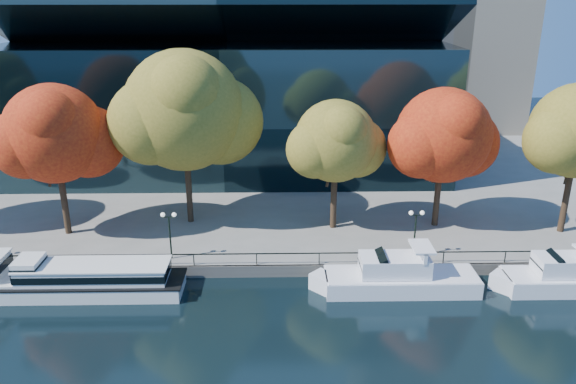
{
  "coord_description": "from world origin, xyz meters",
  "views": [
    {
      "loc": [
        1.71,
        -36.96,
        21.88
      ],
      "look_at": [
        2.6,
        8.0,
        5.43
      ],
      "focal_mm": 35.0,
      "sensor_mm": 36.0,
      "label": 1
    }
  ],
  "objects_px": {
    "tree_1": "(56,136)",
    "tree_2": "(186,113)",
    "cruiser_near": "(394,277)",
    "cruiser_far": "(563,276)",
    "tour_boat": "(83,278)",
    "lamp_1": "(169,225)",
    "tree_4": "(445,137)",
    "tree_3": "(337,143)",
    "lamp_2": "(416,223)"
  },
  "relations": [
    {
      "from": "tour_boat",
      "to": "cruiser_near",
      "type": "relative_size",
      "value": 1.22
    },
    {
      "from": "cruiser_far",
      "to": "lamp_2",
      "type": "distance_m",
      "value": 11.67
    },
    {
      "from": "tour_boat",
      "to": "cruiser_near",
      "type": "xyz_separation_m",
      "value": [
        23.55,
        0.03,
        -0.11
      ]
    },
    {
      "from": "tour_boat",
      "to": "lamp_2",
      "type": "xyz_separation_m",
      "value": [
        25.84,
        3.77,
        2.72
      ]
    },
    {
      "from": "cruiser_near",
      "to": "tour_boat",
      "type": "bearing_deg",
      "value": -179.93
    },
    {
      "from": "tree_3",
      "to": "lamp_2",
      "type": "distance_m",
      "value": 9.85
    },
    {
      "from": "tree_1",
      "to": "tree_2",
      "type": "distance_m",
      "value": 11.07
    },
    {
      "from": "tree_3",
      "to": "lamp_1",
      "type": "distance_m",
      "value": 16.03
    },
    {
      "from": "cruiser_near",
      "to": "cruiser_far",
      "type": "relative_size",
      "value": 1.17
    },
    {
      "from": "cruiser_far",
      "to": "cruiser_near",
      "type": "bearing_deg",
      "value": 179.16
    },
    {
      "from": "cruiser_far",
      "to": "lamp_2",
      "type": "height_order",
      "value": "lamp_2"
    },
    {
      "from": "lamp_1",
      "to": "lamp_2",
      "type": "bearing_deg",
      "value": 0.0
    },
    {
      "from": "cruiser_far",
      "to": "tree_3",
      "type": "distance_m",
      "value": 20.85
    },
    {
      "from": "tour_boat",
      "to": "lamp_1",
      "type": "bearing_deg",
      "value": 32.26
    },
    {
      "from": "tour_boat",
      "to": "tree_2",
      "type": "xyz_separation_m",
      "value": [
        6.65,
        11.45,
        10.14
      ]
    },
    {
      "from": "tour_boat",
      "to": "cruiser_near",
      "type": "height_order",
      "value": "cruiser_near"
    },
    {
      "from": "cruiser_far",
      "to": "lamp_2",
      "type": "xyz_separation_m",
      "value": [
        -10.61,
        3.93,
        2.84
      ]
    },
    {
      "from": "lamp_2",
      "to": "cruiser_near",
      "type": "bearing_deg",
      "value": -121.42
    },
    {
      "from": "tree_3",
      "to": "tree_1",
      "type": "bearing_deg",
      "value": -178.0
    },
    {
      "from": "tree_2",
      "to": "lamp_1",
      "type": "xyz_separation_m",
      "value": [
        -0.68,
        -7.68,
        -7.42
      ]
    },
    {
      "from": "lamp_1",
      "to": "lamp_2",
      "type": "xyz_separation_m",
      "value": [
        19.86,
        0.0,
        0.0
      ]
    },
    {
      "from": "tree_4",
      "to": "lamp_1",
      "type": "xyz_separation_m",
      "value": [
        -23.54,
        -6.37,
        -5.42
      ]
    },
    {
      "from": "tree_4",
      "to": "lamp_1",
      "type": "distance_m",
      "value": 24.98
    },
    {
      "from": "tree_2",
      "to": "tree_4",
      "type": "xyz_separation_m",
      "value": [
        22.86,
        -1.3,
        -2.0
      ]
    },
    {
      "from": "tree_1",
      "to": "lamp_2",
      "type": "bearing_deg",
      "value": -9.88
    },
    {
      "from": "cruiser_near",
      "to": "tree_4",
      "type": "xyz_separation_m",
      "value": [
        5.96,
        10.11,
        8.24
      ]
    },
    {
      "from": "cruiser_near",
      "to": "tree_4",
      "type": "distance_m",
      "value": 14.35
    },
    {
      "from": "cruiser_far",
      "to": "tree_3",
      "type": "height_order",
      "value": "tree_3"
    },
    {
      "from": "cruiser_near",
      "to": "tree_4",
      "type": "height_order",
      "value": "tree_4"
    },
    {
      "from": "cruiser_far",
      "to": "tree_2",
      "type": "relative_size",
      "value": 0.69
    },
    {
      "from": "tour_boat",
      "to": "tree_4",
      "type": "distance_m",
      "value": 32.25
    },
    {
      "from": "cruiser_far",
      "to": "tree_2",
      "type": "height_order",
      "value": "tree_2"
    },
    {
      "from": "tree_1",
      "to": "lamp_1",
      "type": "height_order",
      "value": "tree_1"
    },
    {
      "from": "cruiser_far",
      "to": "tree_4",
      "type": "relative_size",
      "value": 0.86
    },
    {
      "from": "tree_3",
      "to": "lamp_2",
      "type": "relative_size",
      "value": 2.94
    },
    {
      "from": "cruiser_near",
      "to": "cruiser_far",
      "type": "bearing_deg",
      "value": -0.84
    },
    {
      "from": "tree_4",
      "to": "cruiser_near",
      "type": "bearing_deg",
      "value": -120.51
    },
    {
      "from": "tree_1",
      "to": "cruiser_far",
      "type": "bearing_deg",
      "value": -12.72
    },
    {
      "from": "tree_2",
      "to": "tree_4",
      "type": "bearing_deg",
      "value": -3.27
    },
    {
      "from": "cruiser_near",
      "to": "tree_1",
      "type": "relative_size",
      "value": 0.96
    },
    {
      "from": "cruiser_near",
      "to": "tree_1",
      "type": "xyz_separation_m",
      "value": [
        -27.6,
        8.95,
        8.86
      ]
    },
    {
      "from": "tree_3",
      "to": "tree_2",
      "type": "bearing_deg",
      "value": 172.99
    },
    {
      "from": "tour_boat",
      "to": "tree_1",
      "type": "relative_size",
      "value": 1.16
    },
    {
      "from": "cruiser_far",
      "to": "tree_4",
      "type": "xyz_separation_m",
      "value": [
        -6.94,
        10.31,
        8.26
      ]
    },
    {
      "from": "lamp_2",
      "to": "tree_3",
      "type": "bearing_deg",
      "value": 134.32
    },
    {
      "from": "tour_boat",
      "to": "tree_1",
      "type": "distance_m",
      "value": 13.18
    },
    {
      "from": "lamp_1",
      "to": "lamp_2",
      "type": "relative_size",
      "value": 1.0
    },
    {
      "from": "tour_boat",
      "to": "lamp_1",
      "type": "distance_m",
      "value": 7.57
    },
    {
      "from": "lamp_1",
      "to": "tour_boat",
      "type": "bearing_deg",
      "value": -147.74
    },
    {
      "from": "cruiser_far",
      "to": "lamp_2",
      "type": "relative_size",
      "value": 2.72
    }
  ]
}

